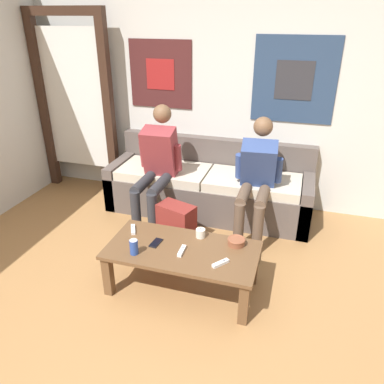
# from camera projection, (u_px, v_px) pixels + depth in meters

# --- Properties ---
(ground_plane) EXTENTS (18.00, 18.00, 0.00)m
(ground_plane) POSITION_uv_depth(u_px,v_px,m) (144.00, 351.00, 2.55)
(ground_plane) COLOR #9E7042
(wall_back) EXTENTS (10.00, 0.07, 2.55)m
(wall_back) POSITION_uv_depth(u_px,v_px,m) (228.00, 93.00, 4.13)
(wall_back) COLOR silver
(wall_back) RESTS_ON ground_plane
(door_frame) EXTENTS (1.00, 0.10, 2.15)m
(door_frame) POSITION_uv_depth(u_px,v_px,m) (74.00, 95.00, 4.46)
(door_frame) COLOR #382319
(door_frame) RESTS_ON ground_plane
(couch) EXTENTS (2.27, 0.75, 0.78)m
(couch) POSITION_uv_depth(u_px,v_px,m) (209.00, 188.00, 4.27)
(couch) COLOR #564C47
(couch) RESTS_ON ground_plane
(coffee_table) EXTENTS (1.21, 0.60, 0.39)m
(coffee_table) POSITION_uv_depth(u_px,v_px,m) (182.00, 255.00, 3.01)
(coffee_table) COLOR brown
(coffee_table) RESTS_ON ground_plane
(person_seated_adult) EXTENTS (0.47, 0.87, 1.23)m
(person_seated_adult) POSITION_uv_depth(u_px,v_px,m) (157.00, 163.00, 3.89)
(person_seated_adult) COLOR #2D2D33
(person_seated_adult) RESTS_ON ground_plane
(person_seated_teen) EXTENTS (0.47, 0.87, 1.17)m
(person_seated_teen) POSITION_uv_depth(u_px,v_px,m) (257.00, 176.00, 3.65)
(person_seated_teen) COLOR brown
(person_seated_teen) RESTS_ON ground_plane
(backpack) EXTENTS (0.40, 0.32, 0.40)m
(backpack) POSITION_uv_depth(u_px,v_px,m) (176.00, 225.00, 3.69)
(backpack) COLOR maroon
(backpack) RESTS_ON ground_plane
(ceramic_bowl) EXTENTS (0.15, 0.15, 0.06)m
(ceramic_bowl) POSITION_uv_depth(u_px,v_px,m) (236.00, 241.00, 3.02)
(ceramic_bowl) COLOR brown
(ceramic_bowl) RESTS_ON coffee_table
(pillar_candle) EXTENTS (0.08, 0.08, 0.09)m
(pillar_candle) POSITION_uv_depth(u_px,v_px,m) (201.00, 233.00, 3.12)
(pillar_candle) COLOR silver
(pillar_candle) RESTS_ON coffee_table
(drink_can_blue) EXTENTS (0.07, 0.07, 0.12)m
(drink_can_blue) POSITION_uv_depth(u_px,v_px,m) (134.00, 247.00, 2.89)
(drink_can_blue) COLOR #28479E
(drink_can_blue) RESTS_ON coffee_table
(game_controller_near_left) EXTENTS (0.09, 0.14, 0.03)m
(game_controller_near_left) POSITION_uv_depth(u_px,v_px,m) (133.00, 229.00, 3.22)
(game_controller_near_left) COLOR white
(game_controller_near_left) RESTS_ON coffee_table
(game_controller_near_right) EXTENTS (0.12, 0.13, 0.03)m
(game_controller_near_right) POSITION_uv_depth(u_px,v_px,m) (221.00, 263.00, 2.79)
(game_controller_near_right) COLOR white
(game_controller_near_right) RESTS_ON coffee_table
(game_controller_far_center) EXTENTS (0.04, 0.14, 0.03)m
(game_controller_far_center) POSITION_uv_depth(u_px,v_px,m) (182.00, 251.00, 2.93)
(game_controller_far_center) COLOR white
(game_controller_far_center) RESTS_ON coffee_table
(cell_phone) EXTENTS (0.08, 0.14, 0.01)m
(cell_phone) POSITION_uv_depth(u_px,v_px,m) (156.00, 243.00, 3.05)
(cell_phone) COLOR black
(cell_phone) RESTS_ON coffee_table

